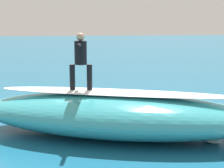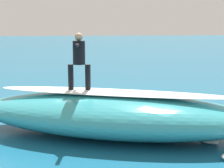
{
  "view_description": "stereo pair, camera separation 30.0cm",
  "coord_description": "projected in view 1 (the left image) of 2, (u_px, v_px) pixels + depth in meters",
  "views": [
    {
      "loc": [
        0.43,
        13.16,
        3.36
      ],
      "look_at": [
        -0.96,
        0.19,
        1.1
      ],
      "focal_mm": 61.46,
      "sensor_mm": 36.0,
      "label": 1
    },
    {
      "loc": [
        0.13,
        13.19,
        3.36
      ],
      "look_at": [
        -0.96,
        0.19,
        1.1
      ],
      "focal_mm": 61.46,
      "sensor_mm": 36.0,
      "label": 2
    }
  ],
  "objects": [
    {
      "name": "wave_crest",
      "position": [
        115.0,
        115.0,
        11.01
      ],
      "size": [
        8.64,
        5.38,
        1.22
      ],
      "primitive_type": "ellipsoid",
      "rotation": [
        0.0,
        0.0,
        -0.32
      ],
      "color": "teal",
      "rests_on": "ground_plane"
    },
    {
      "name": "surfer_paddling",
      "position": [
        132.0,
        97.0,
        15.37
      ],
      "size": [
        1.33,
        1.37,
        0.31
      ],
      "rotation": [
        0.0,
        0.0,
        -2.34
      ],
      "color": "black",
      "rests_on": "surfboard_paddling"
    },
    {
      "name": "foam_patch_near",
      "position": [
        124.0,
        120.0,
        12.5
      ],
      "size": [
        1.37,
        1.34,
        0.14
      ],
      "primitive_type": "ellipsoid",
      "rotation": [
        0.0,
        0.0,
        2.52
      ],
      "color": "white",
      "rests_on": "ground_plane"
    },
    {
      "name": "surfer_riding",
      "position": [
        81.0,
        57.0,
        10.94
      ],
      "size": [
        0.65,
        1.56,
        1.65
      ],
      "rotation": [
        0.0,
        0.0,
        -0.12
      ],
      "color": "black",
      "rests_on": "surfboard_riding"
    },
    {
      "name": "surfboard_paddling",
      "position": [
        134.0,
        101.0,
        15.51
      ],
      "size": [
        1.9,
        1.95,
        0.09
      ],
      "primitive_type": "ellipsoid",
      "rotation": [
        0.0,
        0.0,
        -2.34
      ],
      "color": "silver",
      "rests_on": "ground_plane"
    },
    {
      "name": "ground_plane",
      "position": [
        84.0,
        114.0,
        13.51
      ],
      "size": [
        120.0,
        120.0,
        0.0
      ],
      "primitive_type": "plane",
      "color": "#196084"
    },
    {
      "name": "surfboard_riding",
      "position": [
        81.0,
        91.0,
        11.11
      ],
      "size": [
        2.26,
        0.78,
        0.07
      ],
      "primitive_type": "ellipsoid",
      "rotation": [
        0.0,
        0.0,
        -0.12
      ],
      "color": "silver",
      "rests_on": "wave_crest"
    },
    {
      "name": "wave_foam_lip",
      "position": [
        115.0,
        92.0,
        10.9
      ],
      "size": [
        6.88,
        3.16,
        0.08
      ],
      "primitive_type": "ellipsoid",
      "rotation": [
        0.0,
        0.0,
        -0.32
      ],
      "color": "white",
      "rests_on": "wave_crest"
    },
    {
      "name": "foam_patch_mid",
      "position": [
        211.0,
        139.0,
        10.48
      ],
      "size": [
        0.65,
        0.72,
        0.16
      ],
      "primitive_type": "ellipsoid",
      "rotation": [
        0.0,
        0.0,
        2.1
      ],
      "color": "white",
      "rests_on": "ground_plane"
    }
  ]
}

